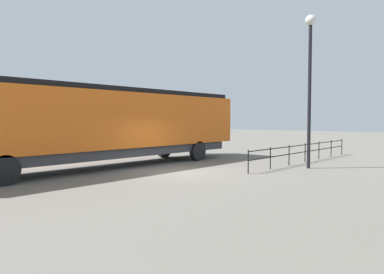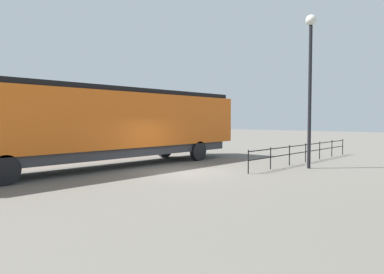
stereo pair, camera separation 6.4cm
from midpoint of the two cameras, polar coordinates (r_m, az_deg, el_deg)
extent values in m
plane|color=#666059|center=(16.35, -1.97, -5.47)|extent=(120.00, 120.00, 0.00)
cube|color=orange|center=(18.14, -13.43, 2.59)|extent=(3.03, 16.46, 2.62)
cube|color=black|center=(22.71, 0.60, 1.69)|extent=(2.91, 2.98, 1.83)
cube|color=black|center=(18.19, -13.48, 7.09)|extent=(2.73, 15.80, 0.24)
cube|color=#38383D|center=(18.21, -13.38, -2.25)|extent=(2.73, 15.14, 0.45)
cylinder|color=black|center=(22.64, -4.46, -1.78)|extent=(0.30, 1.10, 1.10)
cylinder|color=black|center=(20.78, 0.81, -2.18)|extent=(0.30, 1.10, 1.10)
cylinder|color=black|center=(14.53, -27.38, -4.63)|extent=(0.30, 1.10, 1.10)
cylinder|color=black|center=(18.30, 17.74, 6.03)|extent=(0.16, 0.16, 6.85)
sphere|color=silver|center=(18.85, 17.91, 16.94)|extent=(0.49, 0.49, 0.49)
cube|color=black|center=(20.93, 17.15, -1.16)|extent=(0.04, 11.46, 0.04)
cube|color=black|center=(20.96, 17.14, -2.21)|extent=(0.04, 11.46, 0.04)
cylinder|color=black|center=(15.93, 8.64, -3.84)|extent=(0.05, 0.05, 1.04)
cylinder|color=black|center=(17.56, 12.01, -3.26)|extent=(0.05, 0.05, 1.04)
cylinder|color=black|center=(19.24, 14.80, -2.77)|extent=(0.05, 0.05, 1.04)
cylinder|color=black|center=(20.96, 17.14, -2.35)|extent=(0.05, 0.05, 1.04)
cylinder|color=black|center=(22.71, 19.11, -1.99)|extent=(0.05, 0.05, 1.04)
cylinder|color=black|center=(24.49, 20.80, -1.69)|extent=(0.05, 0.05, 1.04)
cylinder|color=black|center=(26.28, 22.26, -1.42)|extent=(0.05, 0.05, 1.04)
camera|label=1|loc=(0.03, -90.12, -0.01)|focal=34.20mm
camera|label=2|loc=(0.03, 89.88, 0.01)|focal=34.20mm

